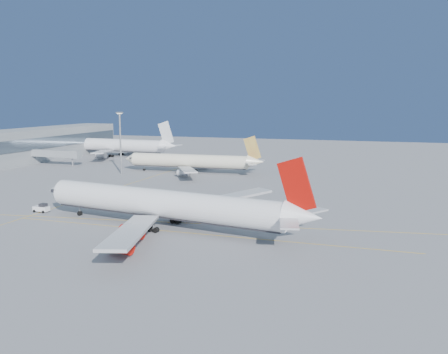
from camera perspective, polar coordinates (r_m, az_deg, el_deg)
ground at (r=120.78m, az=-2.86°, el=-4.64°), size 500.00×500.00×0.00m
terminal at (r=251.09m, az=-20.69°, el=3.50°), size 18.40×110.00×15.00m
jet_bridge at (r=227.73m, az=-18.42°, el=2.55°), size 23.60×3.60×6.90m
taxiway_lines at (r=132.22m, az=-7.84°, el=-3.53°), size 118.86×140.00×0.02m
airliner_virgin at (r=110.35m, az=-6.61°, el=-3.16°), size 70.79×62.91×17.52m
airliner_etihad at (r=194.69m, az=-3.66°, el=1.82°), size 57.31×52.96×14.97m
airliner_third at (r=258.35m, az=-12.15°, el=3.56°), size 68.30×62.84×18.32m
pushback_tug at (r=134.31m, az=-20.11°, el=-3.35°), size 4.01×2.53×2.22m
light_mast at (r=194.70m, az=-11.77°, el=4.44°), size 2.05×2.05×23.66m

